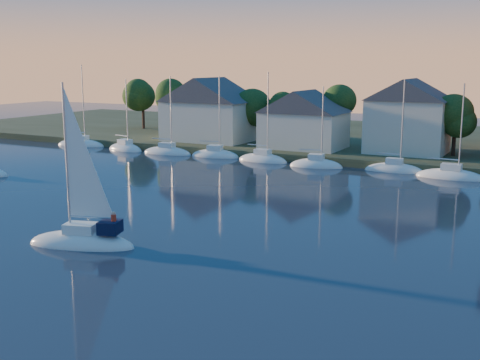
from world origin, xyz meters
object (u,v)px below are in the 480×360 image
Objects in this scene: clubhouse_centre at (304,119)px; hero_sailboat at (83,238)px; clubhouse_west at (210,108)px; clubhouse_east at (408,115)px.

hero_sailboat reaches higher than clubhouse_centre.
clubhouse_east is at bearing 1.91° from clubhouse_west.
clubhouse_west is 1.08× the size of hero_sailboat.
clubhouse_east reaches higher than clubhouse_west.
clubhouse_west is 16.05m from clubhouse_centre.
hero_sailboat is (18.46, -48.77, -5.39)m from clubhouse_west.
clubhouse_west is 30.02m from clubhouse_east.
clubhouse_centre is at bearing -3.58° from clubhouse_west.
clubhouse_east is (14.00, 2.00, 0.87)m from clubhouse_centre.
hero_sailboat is at bearing -87.06° from clubhouse_centre.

